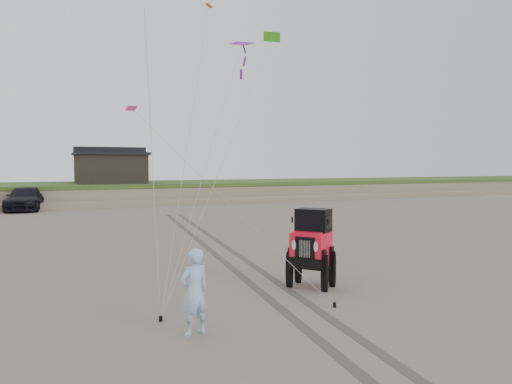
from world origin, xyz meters
The scene contains 10 objects.
ground centered at (0.00, 0.00, 0.00)m, with size 160.00×160.00×0.00m, color #6B6054.
dune_ridge centered at (0.00, 37.50, 0.82)m, with size 160.00×14.25×1.73m.
cabin centered at (2.00, 37.00, 3.24)m, with size 6.40×5.40×3.35m.
truck_c centered at (-5.22, 30.75, 0.86)m, with size 2.41×5.94×1.72m, color black.
jeep centered at (2.15, 1.17, 0.88)m, with size 2.03×4.71×1.75m, color #FF1131, non-canonical shape.
man centered at (-1.99, -1.22, 0.88)m, with size 0.64×0.42×1.75m, color #96B2E8.
kite_flock centered at (3.20, 10.21, 9.41)m, with size 6.62×6.72×7.22m.
stake_main centered at (-2.40, -0.08, 0.06)m, with size 0.08×0.08×0.12m, color black.
stake_aux centered at (1.66, -0.76, 0.06)m, with size 0.08×0.08×0.12m, color black.
tire_tracks centered at (2.00, 8.00, 0.00)m, with size 5.22×29.74×0.01m.
Camera 1 is at (-4.97, -10.70, 3.42)m, focal length 35.00 mm.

